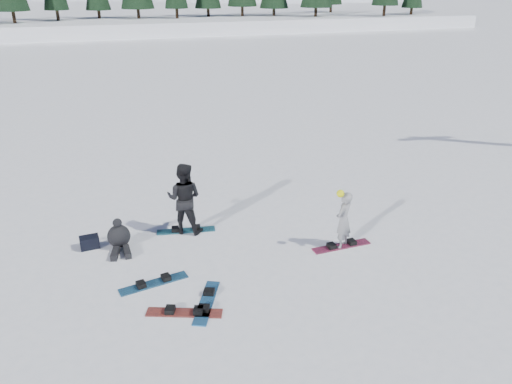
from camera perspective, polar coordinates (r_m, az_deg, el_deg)
ground at (r=11.19m, az=5.13°, el=-9.80°), size 420.00×420.00×0.00m
alpine_backdrop at (r=198.91m, az=-21.14°, el=16.10°), size 412.50×227.00×53.20m
snowboarder_woman at (r=12.18m, az=9.96°, el=-3.13°), size 0.63×0.59×1.59m
snowboarder_man at (r=12.79m, az=-8.21°, el=-0.72°), size 1.14×1.05×1.88m
seated_rider at (r=12.59m, az=-15.38°, el=-5.01°), size 0.59×0.94×0.78m
gear_bag at (r=12.89m, az=-18.49°, el=-5.47°), size 0.47×0.34×0.30m
snowboard_woman at (r=12.52m, az=9.74°, el=-6.11°), size 1.51×0.34×0.03m
snowboard_man at (r=13.19m, az=-7.99°, el=-4.39°), size 1.53×0.51×0.03m
snowboard_loose_a at (r=10.44m, az=-5.66°, el=-12.44°), size 0.87×1.48×0.03m
snowboard_loose_b at (r=10.22m, az=-8.19°, el=-13.50°), size 1.50×0.78×0.03m
snowboard_loose_c at (r=11.18m, az=-11.59°, el=-10.19°), size 1.53×0.57×0.03m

